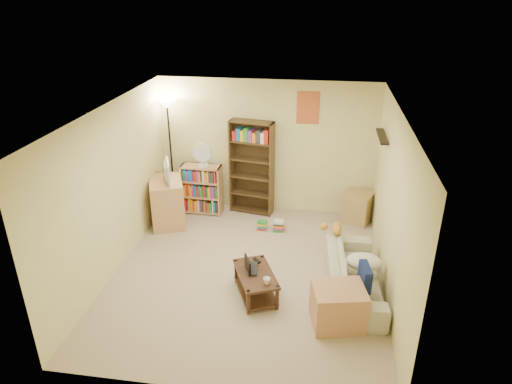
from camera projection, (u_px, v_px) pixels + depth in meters
The scene contains 19 objects.
room at pixel (247, 174), 6.28m from camera, with size 4.50×4.54×2.52m.
sofa at pixel (353, 274), 6.44m from camera, with size 0.83×1.89×0.54m, color beige.
navy_pillow at pixel (365, 277), 5.97m from camera, with size 0.36×0.11×0.32m, color navy.
cream_blanket at pixel (364, 262), 6.39m from camera, with size 0.50×0.36×0.21m, color silver.
tabby_cat at pixel (335, 228), 6.96m from camera, with size 0.43×0.17×0.15m.
coffee_table at pixel (256, 281), 6.35m from camera, with size 0.77×0.96×0.37m.
laptop at pixel (256, 269), 6.36m from camera, with size 0.26×0.36×0.03m, color black.
laptop_screen at pixel (248, 264), 6.29m from camera, with size 0.01×0.28×0.19m, color white.
mug at pixel (267, 281), 6.05m from camera, with size 0.10×0.10×0.09m, color white.
tv_remote at pixel (257, 260), 6.56m from camera, with size 0.05×0.15×0.02m, color black.
tv_stand at pixel (167, 202), 8.22m from camera, with size 0.56×0.79×0.84m, color tan.
television at pixel (164, 171), 7.97m from camera, with size 0.31×0.62×0.37m, color black.
tall_bookshelf at pixel (252, 166), 8.44m from camera, with size 0.84×0.41×1.79m.
short_bookshelf at pixel (202, 189), 8.60m from camera, with size 0.76×0.33×0.96m.
desk_fan at pixel (202, 155), 8.25m from camera, with size 0.34×0.19×0.45m.
floor_lamp at pixel (168, 123), 8.33m from camera, with size 0.36×0.36×2.13m.
side_table at pixel (357, 207), 8.37m from camera, with size 0.49×0.49×0.56m, color tan.
end_cabinet at pixel (338, 306), 5.81m from camera, with size 0.65×0.54×0.54m, color tan.
book_stacks at pixel (271, 226), 8.11m from camera, with size 0.49×0.16×0.20m.
Camera 1 is at (0.98, -5.73, 4.01)m, focal length 32.00 mm.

